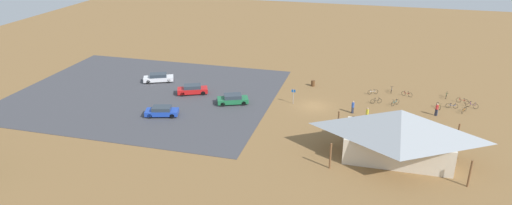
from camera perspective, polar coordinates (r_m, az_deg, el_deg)
The scene contains 23 objects.
ground at distance 63.49m, azimuth 7.30°, elevation -0.47°, with size 160.00×160.00×0.00m, color olive.
parking_lot_asphalt at distance 69.44m, azimuth -13.69°, elevation 1.13°, with size 37.92×30.78×0.05m, color #424247.
bike_pavilion at distance 50.99m, azimuth 17.54°, elevation -3.39°, with size 13.86×8.89×5.66m.
trash_bin at distance 70.84m, azimuth 7.19°, elevation 2.41°, with size 0.60×0.60×0.90m, color brown.
lot_sign at distance 63.57m, azimuth 4.73°, elevation 1.05°, with size 0.56×0.08×2.20m.
bicycle_red_back_row at distance 69.91m, azimuth 18.46°, elevation 1.02°, with size 1.52×0.73×0.76m.
bicycle_purple_yard_right at distance 69.09m, azimuth 25.52°, elevation -0.28°, with size 1.58×1.02×0.91m.
bicycle_white_lone_east at distance 69.27m, azimuth 14.50°, elevation 1.29°, with size 1.50×0.82×0.78m.
bicycle_teal_trailside at distance 66.08m, azimuth 17.12°, elevation -0.01°, with size 1.09×1.40×0.91m.
bicycle_orange_edge_north at distance 67.00m, azimuth 24.73°, elevation -0.87°, with size 0.84×1.54×0.80m.
bicycle_yellow_edge_south at distance 67.07m, azimuth 21.99°, elevation -0.39°, with size 0.54×1.65×0.82m.
bicycle_blue_yard_left at distance 67.83m, azimuth 23.44°, elevation -0.38°, with size 1.62×0.48×0.74m.
bicycle_black_near_sign at distance 65.98m, azimuth 14.88°, elevation 0.19°, with size 1.55×0.79×0.88m.
bicycle_green_yard_center at distance 71.39m, azimuth 22.86°, elevation 0.86°, with size 0.52×1.75×0.85m.
bicycle_silver_mid_cluster at distance 70.82m, azimuth 16.70°, elevation 1.52°, with size 0.48×1.67×0.80m.
bicycle_red_near_porch at distance 70.20m, azimuth 24.56°, elevation 0.20°, with size 1.60×0.79×0.81m.
car_blue_end_stall at distance 60.90m, azimuth -11.77°, elevation -1.08°, with size 4.61×2.92×1.31m.
car_white_inner_stall at distance 73.56m, azimuth -12.18°, elevation 3.07°, with size 4.95×3.50×1.36m.
car_green_back_corner at distance 63.52m, azimuth -2.95°, elevation 0.43°, with size 4.68×3.37×1.39m.
car_red_mid_lot at distance 67.62m, azimuth -7.99°, elevation 1.64°, with size 4.75×3.36×1.41m.
visitor_near_lot at distance 64.32m, azimuth 21.80°, elevation -0.79°, with size 0.40×0.36×1.73m.
visitor_at_bikes at distance 59.94m, azimuth 13.82°, elevation -1.41°, with size 0.36×0.36×1.81m.
visitor_crossing_yard at distance 61.85m, azimuth 12.10°, elevation -0.52°, with size 0.36×0.38×1.74m.
Camera 1 is at (-7.22, 58.07, 24.63)m, focal length 31.77 mm.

